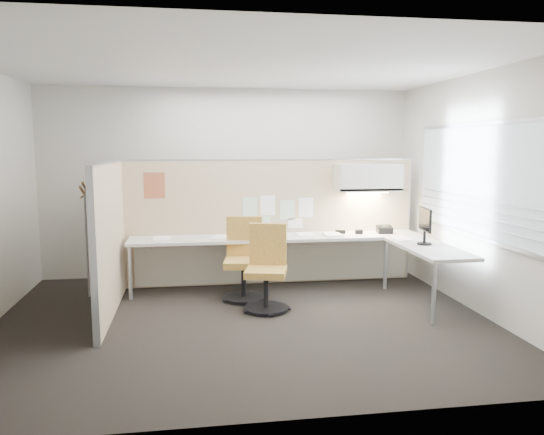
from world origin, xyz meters
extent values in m
cube|color=black|center=(0.00, 0.00, -0.01)|extent=(5.50, 4.50, 0.01)
cube|color=white|center=(0.00, 0.00, 2.80)|extent=(5.50, 4.50, 0.01)
cube|color=beige|center=(0.00, 2.25, 1.40)|extent=(5.50, 0.02, 2.80)
cube|color=beige|center=(0.00, -2.25, 1.40)|extent=(5.50, 0.02, 2.80)
cube|color=beige|center=(2.75, 0.00, 1.40)|extent=(0.02, 4.50, 2.80)
cube|color=#919FA9|center=(2.73, 0.00, 1.55)|extent=(0.01, 2.80, 1.30)
cube|color=#C9B18B|center=(0.55, 1.60, 0.88)|extent=(4.10, 0.06, 1.75)
cube|color=#C9B18B|center=(-1.50, 0.50, 0.88)|extent=(0.06, 2.20, 1.75)
cube|color=beige|center=(0.60, 1.27, 0.71)|extent=(4.00, 0.60, 0.04)
cube|color=beige|center=(2.30, 0.23, 0.71)|extent=(0.60, 1.47, 0.04)
cube|color=beige|center=(0.60, 1.54, 0.34)|extent=(3.90, 0.02, 0.64)
cylinder|color=#A5A8AA|center=(-1.35, 1.02, 0.34)|extent=(0.05, 0.05, 0.69)
cylinder|color=#A5A8AA|center=(2.05, -0.45, 0.34)|extent=(0.05, 0.05, 0.69)
cylinder|color=#A5A8AA|center=(2.05, 1.02, 0.34)|extent=(0.05, 0.05, 0.69)
cube|color=beige|center=(1.90, 1.39, 1.51)|extent=(0.90, 0.36, 0.38)
cube|color=#FFEABF|center=(1.90, 1.39, 1.30)|extent=(0.60, 0.06, 0.02)
cube|color=#8CBF8C|center=(0.25, 1.57, 1.10)|extent=(0.21, 0.00, 0.28)
cube|color=white|center=(0.50, 1.57, 1.12)|extent=(0.21, 0.00, 0.28)
cube|color=#8CBF8C|center=(0.78, 1.57, 1.05)|extent=(0.21, 0.00, 0.28)
cube|color=white|center=(1.05, 1.57, 1.08)|extent=(0.21, 0.00, 0.28)
cube|color=#8CBF8C|center=(0.40, 1.57, 0.88)|extent=(0.28, 0.00, 0.18)
cube|color=white|center=(0.90, 1.57, 0.86)|extent=(0.21, 0.00, 0.14)
cube|color=#E2531C|center=(-1.05, 1.57, 1.42)|extent=(0.28, 0.00, 0.35)
cylinder|color=black|center=(0.08, 0.79, 0.03)|extent=(0.54, 0.54, 0.03)
cylinder|color=black|center=(0.08, 0.79, 0.24)|extent=(0.06, 0.06, 0.42)
cube|color=#E0AF53|center=(0.08, 0.79, 0.48)|extent=(0.55, 0.55, 0.08)
cube|color=#E0AF53|center=(0.11, 1.02, 0.78)|extent=(0.46, 0.13, 0.52)
cylinder|color=black|center=(0.30, 0.30, 0.03)|extent=(0.53, 0.53, 0.03)
cylinder|color=black|center=(0.30, 0.30, 0.23)|extent=(0.06, 0.06, 0.41)
cube|color=#E0AF53|center=(0.30, 0.30, 0.47)|extent=(0.57, 0.57, 0.08)
cube|color=#E0AF53|center=(0.35, 0.52, 0.77)|extent=(0.45, 0.17, 0.51)
cylinder|color=black|center=(2.30, 0.37, 0.74)|extent=(0.18, 0.18, 0.02)
cylinder|color=black|center=(2.30, 0.37, 0.82)|extent=(0.04, 0.04, 0.16)
cube|color=black|center=(2.30, 0.37, 1.05)|extent=(0.09, 0.43, 0.29)
cube|color=black|center=(2.30, 0.37, 1.05)|extent=(0.06, 0.40, 0.25)
cube|color=black|center=(2.13, 1.29, 0.78)|extent=(0.22, 0.21, 0.12)
cylinder|color=black|center=(2.04, 1.31, 0.81)|extent=(0.06, 0.17, 0.04)
cube|color=black|center=(1.50, 1.35, 0.76)|extent=(0.15, 0.08, 0.05)
cube|color=black|center=(1.75, 1.28, 0.76)|extent=(0.10, 0.06, 0.06)
cube|color=silver|center=(-1.50, -0.38, 1.77)|extent=(0.14, 0.02, 0.02)
cylinder|color=silver|center=(-1.57, -0.38, 1.69)|extent=(0.02, 0.02, 0.14)
cube|color=#AD7F4C|center=(-1.57, -0.38, 1.56)|extent=(0.02, 0.40, 0.12)
cube|color=#AD7F4C|center=(-1.60, -0.35, 1.52)|extent=(0.02, 0.40, 0.12)
cube|color=#B5B7C1|center=(-1.58, -0.43, 0.98)|extent=(0.01, 0.07, 1.01)
cube|color=white|center=(-0.95, 1.21, 0.74)|extent=(0.25, 0.31, 0.03)
cube|color=white|center=(-0.18, 1.25, 0.74)|extent=(0.30, 0.35, 0.02)
cube|color=white|center=(0.35, 1.22, 0.75)|extent=(0.27, 0.33, 0.05)
cube|color=white|center=(0.99, 1.32, 0.74)|extent=(0.23, 0.30, 0.01)
cube|color=white|center=(1.35, 1.21, 0.74)|extent=(0.23, 0.30, 0.02)
cube|color=white|center=(2.16, 0.74, 0.74)|extent=(0.26, 0.32, 0.02)
camera|label=1|loc=(-0.56, -5.75, 1.95)|focal=35.00mm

